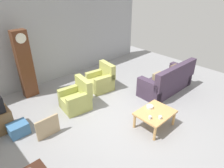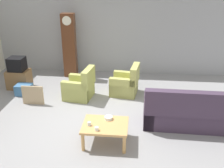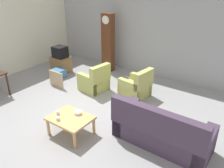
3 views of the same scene
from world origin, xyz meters
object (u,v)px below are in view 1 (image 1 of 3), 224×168
Objects in this scene: grandfather_clock at (25,65)px; storage_box_blue at (18,129)px; armchair_olive_far at (101,81)px; cup_blue_rimmed at (150,117)px; armchair_olive_near at (76,99)px; framed_picture_leaning at (48,127)px; couch_floral at (167,82)px; coffee_table_wood at (155,114)px; bowl_white_stacked at (150,107)px; cup_white_porcelain at (160,117)px.

grandfather_clock is 2.18m from storage_box_blue.
cup_blue_rimmed is (-0.63, -2.59, 0.19)m from armchair_olive_far.
armchair_olive_near is at bearing 107.22° from cup_blue_rimmed.
armchair_olive_far is 2.70m from framed_picture_leaning.
couch_floral reaches higher than cup_blue_rimmed.
armchair_olive_far is (1.31, 0.40, 0.00)m from armchair_olive_near.
grandfather_clock reaches higher than framed_picture_leaning.
coffee_table_wood is 5.33× the size of bowl_white_stacked.
armchair_olive_near is at bearing 23.94° from framed_picture_leaning.
cup_white_porcelain reaches higher than bowl_white_stacked.
coffee_table_wood is at bearing -64.55° from armchair_olive_near.
storage_box_blue is 2.55× the size of bowl_white_stacked.
bowl_white_stacked is at bearing 67.37° from cup_white_porcelain.
armchair_olive_near is at bearing -163.12° from armchair_olive_far.
storage_box_blue is at bearing 141.82° from coffee_table_wood.
cup_white_porcelain is 0.46× the size of bowl_white_stacked.
armchair_olive_far is at bearing 83.56° from bowl_white_stacked.
framed_picture_leaning is (-2.53, -0.94, -0.04)m from armchair_olive_far.
couch_floral is at bearing 18.84° from bowl_white_stacked.
armchair_olive_far is at bearing -32.96° from grandfather_clock.
grandfather_clock is 3.65× the size of framed_picture_leaning.
cup_white_porcelain is (-0.14, -0.24, 0.10)m from coffee_table_wood.
armchair_olive_near reaches higher than storage_box_blue.
storage_box_blue is at bearing 178.68° from armchair_olive_near.
couch_floral is 2.30× the size of armchair_olive_far.
coffee_table_wood is 2.09× the size of storage_box_blue.
armchair_olive_near is at bearing 115.45° from coffee_table_wood.
grandfather_clock reaches higher than bowl_white_stacked.
storage_box_blue is 5.88× the size of cup_blue_rimmed.
grandfather_clock is at bearing 112.30° from armchair_olive_near.
armchair_olive_near is 2.35m from coffee_table_wood.
armchair_olive_near is 5.11× the size of bowl_white_stacked.
cup_blue_rimmed is (2.42, -2.24, 0.34)m from storage_box_blue.
armchair_olive_far is (-1.57, 1.68, -0.05)m from couch_floral.
armchair_olive_near is 1.00× the size of armchair_olive_far.
couch_floral is 4.82m from storage_box_blue.
cup_blue_rimmed is at bearing -70.52° from grandfather_clock.
couch_floral reaches higher than armchair_olive_far.
cup_blue_rimmed is (-0.18, 0.17, 0.00)m from cup_white_porcelain.
bowl_white_stacked is at bearing -64.11° from grandfather_clock.
cup_white_porcelain reaches higher than storage_box_blue.
armchair_olive_far is 2.54m from coffee_table_wood.
storage_box_blue is (-0.52, 0.58, -0.11)m from framed_picture_leaning.
bowl_white_stacked is at bearing -31.01° from framed_picture_leaning.
cup_blue_rimmed is at bearing -41.05° from framed_picture_leaning.
couch_floral is 2.30× the size of armchair_olive_near.
framed_picture_leaning is at bearing 144.66° from coffee_table_wood.
cup_white_porcelain reaches higher than coffee_table_wood.
grandfather_clock is at bearing 111.03° from cup_white_porcelain.
couch_floral reaches higher than armchair_olive_near.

